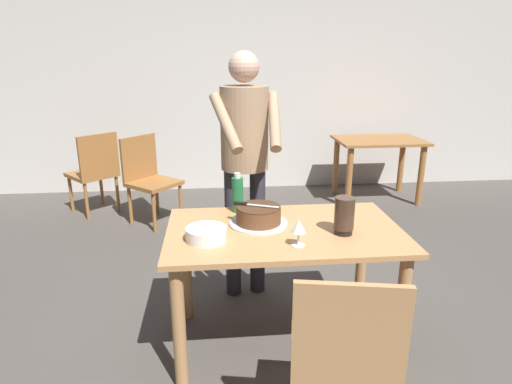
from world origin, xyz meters
TOP-DOWN VIEW (x-y plane):
  - ground_plane at (0.00, 0.00)m, footprint 14.00×14.00m
  - back_wall at (0.00, 3.34)m, footprint 10.00×0.12m
  - main_dining_table at (0.00, 0.00)m, footprint 1.33×0.80m
  - cake_on_platter at (-0.14, 0.08)m, footprint 0.34×0.34m
  - cake_knife at (-0.21, 0.11)m, footprint 0.26×0.12m
  - plate_stack at (-0.44, -0.11)m, footprint 0.22×0.22m
  - wine_glass_near at (0.04, -0.23)m, footprint 0.08×0.08m
  - water_bottle at (-0.25, 0.32)m, footprint 0.07×0.07m
  - hurricane_lamp at (0.31, -0.10)m, footprint 0.11×0.11m
  - person_cutting_cake at (-0.18, 0.61)m, footprint 0.46×0.57m
  - chair_near_side at (0.13, -0.78)m, footprint 0.52×0.52m
  - background_table at (1.56, 2.64)m, footprint 1.00×0.70m
  - background_chair_0 at (-1.68, 2.46)m, footprint 0.62×0.62m
  - background_chair_1 at (-1.06, 2.15)m, footprint 0.62×0.62m

SIDE VIEW (x-z plane):
  - ground_plane at x=0.00m, z-range 0.00..0.00m
  - chair_near_side at x=0.13m, z-range 0.04..0.94m
  - background_chair_0 at x=-1.68m, z-range 0.04..0.94m
  - background_chair_1 at x=-1.06m, z-range 0.04..0.94m
  - background_table at x=1.56m, z-range 0.21..0.95m
  - main_dining_table at x=0.00m, z-range 0.24..0.99m
  - plate_stack at x=-0.44m, z-range 0.75..0.82m
  - cake_on_platter at x=-0.14m, z-range 0.75..0.86m
  - wine_glass_near at x=0.04m, z-range 0.78..0.92m
  - hurricane_lamp at x=0.31m, z-range 0.75..0.96m
  - water_bottle at x=-0.25m, z-range 0.74..0.99m
  - cake_knife at x=-0.21m, z-range 0.86..0.88m
  - person_cutting_cake at x=-0.18m, z-range 0.22..1.94m
  - back_wall at x=0.00m, z-range 0.00..2.70m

